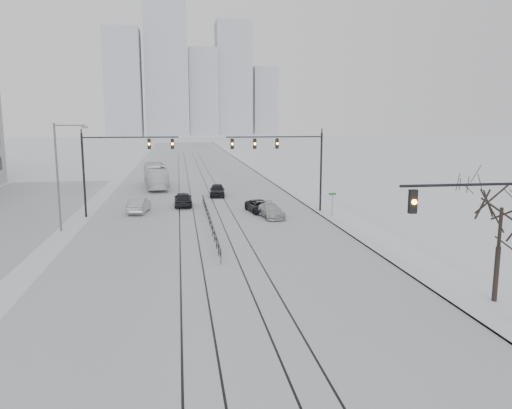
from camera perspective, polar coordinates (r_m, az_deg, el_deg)
name	(u,v)px	position (r m, az deg, el deg)	size (l,w,h in m)	color
road	(197,183)	(73.72, -6.77, 2.43)	(22.00, 260.00, 0.02)	silver
sidewalk_east	(287,181)	(75.39, 3.55, 2.69)	(5.00, 260.00, 0.16)	white
curb	(271,181)	(74.91, 1.71, 2.64)	(0.10, 260.00, 0.12)	gray
tram_rails	(204,206)	(53.95, -5.99, -0.23)	(5.30, 180.00, 0.01)	black
skyline	(191,80)	(287.60, -7.48, 13.92)	(96.00, 48.00, 72.00)	#A0A4B0
traffic_mast_near	(494,231)	(23.74, 25.56, -2.77)	(6.10, 0.37, 7.00)	black
traffic_mast_ne	(288,156)	(49.38, 3.73, 5.60)	(9.60, 0.37, 8.00)	black
traffic_mast_nw	(115,159)	(49.59, -15.78, 5.05)	(9.10, 0.37, 8.00)	black
street_light_west	(61,169)	(44.35, -21.41, 3.77)	(2.73, 0.25, 9.00)	#595B60
bare_tree	(501,218)	(27.53, 26.21, -1.36)	(4.40, 4.40, 6.10)	black
median_fence	(209,220)	(44.04, -5.34, -1.81)	(0.06, 24.00, 1.00)	black
street_sign	(332,201)	(47.93, 8.71, 0.38)	(0.70, 0.06, 2.40)	#595B60
sedan_sb_inner	(183,199)	(54.25, -8.34, 0.60)	(1.87, 4.64, 1.58)	black
sedan_sb_outer	(139,206)	(51.36, -13.22, -0.12)	(1.58, 4.53, 1.49)	#A2A6AA
sedan_nb_front	(260,206)	(50.24, 0.41, -0.22)	(2.06, 4.46, 1.24)	black
sedan_nb_right	(271,211)	(47.61, 1.69, -0.73)	(1.85, 4.54, 1.32)	#B0B3B8
sedan_nb_far	(217,190)	(60.95, -4.46, 1.65)	(1.79, 4.45, 1.52)	black
box_truck	(156,176)	(69.49, -11.39, 3.18)	(2.69, 11.49, 3.20)	white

